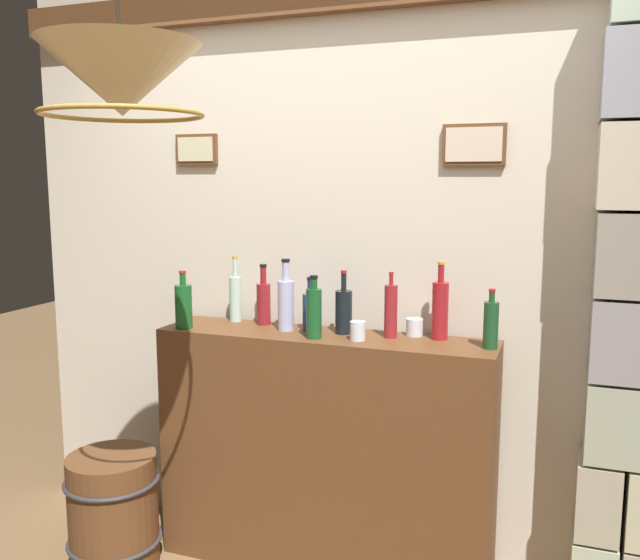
{
  "coord_description": "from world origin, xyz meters",
  "views": [
    {
      "loc": [
        0.98,
        -1.86,
        1.77
      ],
      "look_at": [
        0.0,
        0.8,
        1.34
      ],
      "focal_mm": 37.75,
      "sensor_mm": 36.0,
      "label": 1
    }
  ],
  "objects_px": {
    "liquor_bottle_amaro": "(314,312)",
    "glass_tumbler_rocks": "(414,327)",
    "glass_tumbler_highball": "(358,331)",
    "wooden_barrel": "(113,510)",
    "liquor_bottle_mezcal": "(286,303)",
    "liquor_bottle_tequila": "(391,311)",
    "liquor_bottle_rum": "(264,302)",
    "liquor_bottle_vermouth": "(491,324)",
    "liquor_bottle_brandy": "(344,311)",
    "liquor_bottle_gin": "(440,309)",
    "liquor_bottle_scotch": "(311,310)",
    "liquor_bottle_whiskey": "(235,297)",
    "pendant_lamp": "(121,82)",
    "liquor_bottle_bourbon": "(184,305)"
  },
  "relations": [
    {
      "from": "liquor_bottle_mezcal",
      "to": "liquor_bottle_amaro",
      "type": "relative_size",
      "value": 1.19
    },
    {
      "from": "liquor_bottle_whiskey",
      "to": "liquor_bottle_tequila",
      "type": "distance_m",
      "value": 0.79
    },
    {
      "from": "liquor_bottle_mezcal",
      "to": "liquor_bottle_gin",
      "type": "relative_size",
      "value": 0.97
    },
    {
      "from": "liquor_bottle_bourbon",
      "to": "liquor_bottle_brandy",
      "type": "height_order",
      "value": "liquor_bottle_brandy"
    },
    {
      "from": "glass_tumbler_highball",
      "to": "wooden_barrel",
      "type": "bearing_deg",
      "value": -165.77
    },
    {
      "from": "liquor_bottle_whiskey",
      "to": "liquor_bottle_tequila",
      "type": "relative_size",
      "value": 1.11
    },
    {
      "from": "liquor_bottle_tequila",
      "to": "glass_tumbler_rocks",
      "type": "distance_m",
      "value": 0.14
    },
    {
      "from": "liquor_bottle_vermouth",
      "to": "glass_tumbler_rocks",
      "type": "bearing_deg",
      "value": 161.2
    },
    {
      "from": "liquor_bottle_rum",
      "to": "pendant_lamp",
      "type": "distance_m",
      "value": 1.3
    },
    {
      "from": "glass_tumbler_rocks",
      "to": "liquor_bottle_whiskey",
      "type": "bearing_deg",
      "value": 179.77
    },
    {
      "from": "wooden_barrel",
      "to": "liquor_bottle_amaro",
      "type": "bearing_deg",
      "value": 15.36
    },
    {
      "from": "liquor_bottle_brandy",
      "to": "liquor_bottle_gin",
      "type": "xyz_separation_m",
      "value": [
        0.42,
        0.04,
        0.03
      ]
    },
    {
      "from": "liquor_bottle_mezcal",
      "to": "glass_tumbler_rocks",
      "type": "bearing_deg",
      "value": 9.31
    },
    {
      "from": "liquor_bottle_amaro",
      "to": "glass_tumbler_highball",
      "type": "height_order",
      "value": "liquor_bottle_amaro"
    },
    {
      "from": "liquor_bottle_gin",
      "to": "glass_tumbler_highball",
      "type": "height_order",
      "value": "liquor_bottle_gin"
    },
    {
      "from": "liquor_bottle_gin",
      "to": "liquor_bottle_tequila",
      "type": "xyz_separation_m",
      "value": [
        -0.2,
        -0.04,
        -0.01
      ]
    },
    {
      "from": "liquor_bottle_bourbon",
      "to": "liquor_bottle_rum",
      "type": "bearing_deg",
      "value": 32.4
    },
    {
      "from": "liquor_bottle_mezcal",
      "to": "liquor_bottle_tequila",
      "type": "xyz_separation_m",
      "value": [
        0.48,
        0.03,
        -0.01
      ]
    },
    {
      "from": "liquor_bottle_brandy",
      "to": "glass_tumbler_rocks",
      "type": "bearing_deg",
      "value": 11.67
    },
    {
      "from": "liquor_bottle_vermouth",
      "to": "wooden_barrel",
      "type": "bearing_deg",
      "value": -168.74
    },
    {
      "from": "liquor_bottle_gin",
      "to": "pendant_lamp",
      "type": "xyz_separation_m",
      "value": [
        -0.86,
        -0.96,
        0.85
      ]
    },
    {
      "from": "liquor_bottle_mezcal",
      "to": "liquor_bottle_tequila",
      "type": "distance_m",
      "value": 0.48
    },
    {
      "from": "liquor_bottle_tequila",
      "to": "liquor_bottle_brandy",
      "type": "bearing_deg",
      "value": 178.71
    },
    {
      "from": "liquor_bottle_vermouth",
      "to": "wooden_barrel",
      "type": "relative_size",
      "value": 0.47
    },
    {
      "from": "liquor_bottle_rum",
      "to": "liquor_bottle_mezcal",
      "type": "bearing_deg",
      "value": -27.35
    },
    {
      "from": "liquor_bottle_mezcal",
      "to": "liquor_bottle_tequila",
      "type": "bearing_deg",
      "value": 3.04
    },
    {
      "from": "liquor_bottle_scotch",
      "to": "liquor_bottle_gin",
      "type": "distance_m",
      "value": 0.58
    },
    {
      "from": "liquor_bottle_scotch",
      "to": "liquor_bottle_amaro",
      "type": "distance_m",
      "value": 0.15
    },
    {
      "from": "liquor_bottle_amaro",
      "to": "pendant_lamp",
      "type": "distance_m",
      "value": 1.23
    },
    {
      "from": "liquor_bottle_mezcal",
      "to": "liquor_bottle_bourbon",
      "type": "relative_size",
      "value": 1.22
    },
    {
      "from": "liquor_bottle_brandy",
      "to": "liquor_bottle_gin",
      "type": "height_order",
      "value": "liquor_bottle_gin"
    },
    {
      "from": "glass_tumbler_rocks",
      "to": "glass_tumbler_highball",
      "type": "relative_size",
      "value": 0.94
    },
    {
      "from": "liquor_bottle_brandy",
      "to": "liquor_bottle_vermouth",
      "type": "distance_m",
      "value": 0.64
    },
    {
      "from": "liquor_bottle_scotch",
      "to": "glass_tumbler_rocks",
      "type": "distance_m",
      "value": 0.47
    },
    {
      "from": "liquor_bottle_gin",
      "to": "glass_tumbler_rocks",
      "type": "distance_m",
      "value": 0.15
    },
    {
      "from": "wooden_barrel",
      "to": "liquor_bottle_brandy",
      "type": "bearing_deg",
      "value": 20.82
    },
    {
      "from": "liquor_bottle_whiskey",
      "to": "liquor_bottle_scotch",
      "type": "distance_m",
      "value": 0.42
    },
    {
      "from": "liquor_bottle_amaro",
      "to": "glass_tumbler_rocks",
      "type": "bearing_deg",
      "value": 25.9
    },
    {
      "from": "glass_tumbler_rocks",
      "to": "glass_tumbler_highball",
      "type": "distance_m",
      "value": 0.26
    },
    {
      "from": "glass_tumbler_highball",
      "to": "liquor_bottle_tequila",
      "type": "bearing_deg",
      "value": 39.03
    },
    {
      "from": "liquor_bottle_bourbon",
      "to": "glass_tumbler_highball",
      "type": "distance_m",
      "value": 0.82
    },
    {
      "from": "glass_tumbler_highball",
      "to": "wooden_barrel",
      "type": "xyz_separation_m",
      "value": [
        -1.08,
        -0.27,
        -0.87
      ]
    },
    {
      "from": "liquor_bottle_whiskey",
      "to": "liquor_bottle_rum",
      "type": "bearing_deg",
      "value": -7.51
    },
    {
      "from": "liquor_bottle_bourbon",
      "to": "liquor_bottle_scotch",
      "type": "height_order",
      "value": "liquor_bottle_bourbon"
    },
    {
      "from": "liquor_bottle_amaro",
      "to": "liquor_bottle_vermouth",
      "type": "relative_size",
      "value": 1.12
    },
    {
      "from": "liquor_bottle_whiskey",
      "to": "wooden_barrel",
      "type": "xyz_separation_m",
      "value": [
        -0.42,
        -0.44,
        -0.95
      ]
    },
    {
      "from": "liquor_bottle_whiskey",
      "to": "glass_tumbler_highball",
      "type": "relative_size",
      "value": 3.91
    },
    {
      "from": "liquor_bottle_amaro",
      "to": "liquor_bottle_vermouth",
      "type": "distance_m",
      "value": 0.74
    },
    {
      "from": "liquor_bottle_whiskey",
      "to": "wooden_barrel",
      "type": "distance_m",
      "value": 1.13
    },
    {
      "from": "wooden_barrel",
      "to": "liquor_bottle_scotch",
      "type": "bearing_deg",
      "value": 24.56
    }
  ]
}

